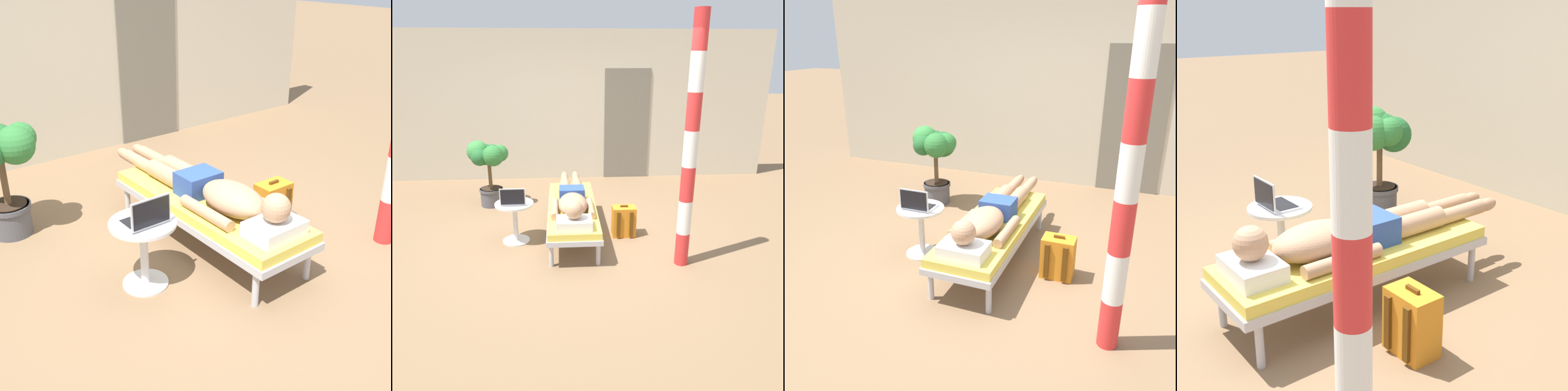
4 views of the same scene
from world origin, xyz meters
The scene contains 10 objects.
ground_plane centered at (0.00, 0.00, 0.00)m, with size 40.00×40.00×0.00m, color #846647.
house_wall_back centered at (0.05, 2.87, 1.35)m, with size 7.60×0.20×2.70m, color beige.
house_door_panel centered at (1.16, 2.76, 1.02)m, with size 0.84×0.03×2.04m, color #6D6759.
lounge_chair centered at (0.05, 0.18, 0.35)m, with size 0.63×1.90×0.42m.
person_reclining centered at (0.05, 0.11, 0.52)m, with size 0.53×2.17×0.32m.
side_table centered at (-0.68, 0.01, 0.36)m, with size 0.48×0.48×0.52m.
laptop centered at (-0.68, -0.05, 0.58)m, with size 0.31×0.24×0.23m.
backpack centered at (0.72, 0.09, 0.20)m, with size 0.30×0.26×0.42m.
potted_plant centered at (-1.21, 1.36, 0.70)m, with size 0.64×0.62×1.03m.
porch_post centered at (1.26, -0.70, 1.34)m, with size 0.15×0.15×2.68m.
Camera 2 is at (-0.08, -4.67, 2.26)m, focal length 36.47 mm.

